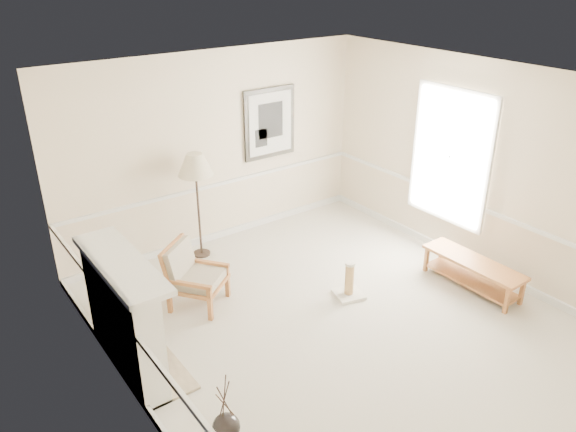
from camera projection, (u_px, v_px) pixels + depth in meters
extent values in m
plane|color=silver|center=(332.00, 318.00, 6.94)|extent=(5.50, 5.50, 0.00)
cube|color=beige|center=(216.00, 149.00, 8.33)|extent=(5.00, 0.04, 2.90)
cube|color=beige|center=(569.00, 333.00, 4.31)|extent=(5.00, 0.04, 2.90)
cube|color=beige|center=(122.00, 281.00, 4.99)|extent=(0.04, 5.50, 2.90)
cube|color=beige|center=(476.00, 167.00, 7.65)|extent=(0.04, 5.50, 2.90)
cube|color=white|center=(341.00, 82.00, 5.70)|extent=(5.00, 5.50, 0.04)
cube|color=white|center=(221.00, 234.00, 8.91)|extent=(4.95, 0.04, 0.10)
cube|color=white|center=(219.00, 184.00, 8.55)|extent=(4.95, 0.04, 0.05)
cube|color=white|center=(451.00, 156.00, 7.90)|extent=(0.03, 1.20, 1.80)
cube|color=white|center=(450.00, 156.00, 7.90)|extent=(0.05, 1.34, 1.94)
cube|color=black|center=(270.00, 123.00, 8.71)|extent=(0.92, 0.04, 1.10)
cube|color=white|center=(270.00, 123.00, 8.69)|extent=(0.78, 0.01, 0.96)
cube|color=black|center=(271.00, 120.00, 8.67)|extent=(0.45, 0.01, 0.55)
cube|color=white|center=(124.00, 320.00, 5.85)|extent=(0.28, 1.50, 1.25)
cube|color=white|center=(120.00, 264.00, 5.60)|extent=(0.46, 1.64, 0.06)
cube|color=#C6B28E|center=(138.00, 321.00, 5.96)|extent=(0.02, 1.05, 0.95)
cube|color=black|center=(140.00, 330.00, 6.02)|extent=(0.02, 0.62, 0.58)
cube|color=#AC9139|center=(143.00, 350.00, 6.14)|extent=(0.01, 0.66, 0.05)
cube|color=#C6B28E|center=(145.00, 360.00, 6.20)|extent=(0.60, 1.50, 0.03)
sphere|color=black|center=(226.00, 427.00, 5.15)|extent=(0.26, 0.26, 0.26)
cylinder|color=black|center=(224.00, 399.00, 5.00)|extent=(0.09, 0.08, 0.41)
cylinder|color=black|center=(225.00, 402.00, 5.02)|extent=(0.11, 0.09, 0.33)
cylinder|color=black|center=(224.00, 396.00, 4.99)|extent=(0.05, 0.05, 0.48)
cube|color=#B06C38|center=(210.00, 308.00, 6.84)|extent=(0.07, 0.07, 0.34)
cube|color=#B06C38|center=(170.00, 301.00, 6.98)|extent=(0.07, 0.07, 0.34)
cube|color=#B06C38|center=(228.00, 285.00, 7.31)|extent=(0.07, 0.07, 0.34)
cube|color=#B06C38|center=(189.00, 279.00, 7.46)|extent=(0.07, 0.07, 0.34)
cube|color=#B06C38|center=(198.00, 283.00, 7.09)|extent=(0.87, 0.87, 0.04)
cube|color=#B06C38|center=(176.00, 261.00, 7.04)|extent=(0.58, 0.49, 0.49)
cube|color=#B06C38|center=(188.00, 284.00, 6.78)|extent=(0.42, 0.53, 0.04)
cube|color=#B06C38|center=(207.00, 262.00, 7.26)|extent=(0.42, 0.53, 0.04)
cube|color=silver|center=(198.00, 278.00, 7.05)|extent=(0.80, 0.80, 0.11)
cube|color=silver|center=(180.00, 260.00, 7.02)|extent=(0.56, 0.48, 0.44)
cylinder|color=black|center=(202.00, 253.00, 8.41)|extent=(0.26, 0.26, 0.03)
cylinder|color=black|center=(198.00, 210.00, 8.10)|extent=(0.03, 0.03, 1.43)
cone|color=beige|center=(195.00, 164.00, 7.80)|extent=(0.64, 0.64, 0.31)
cube|color=#B06C38|center=(474.00, 262.00, 7.43)|extent=(0.43, 1.41, 0.04)
cube|color=#B06C38|center=(471.00, 280.00, 7.55)|extent=(0.37, 1.31, 0.03)
cube|color=#B06C38|center=(507.00, 301.00, 6.96)|extent=(0.05, 0.05, 0.36)
cube|color=#B06C38|center=(522.00, 292.00, 7.13)|extent=(0.05, 0.05, 0.36)
cube|color=#B06C38|center=(426.00, 259.00, 7.90)|extent=(0.05, 0.05, 0.36)
cube|color=#B06C38|center=(441.00, 253.00, 8.07)|extent=(0.05, 0.05, 0.36)
cube|color=white|center=(348.00, 294.00, 7.38)|extent=(0.43, 0.43, 0.04)
cylinder|color=tan|center=(349.00, 279.00, 7.28)|extent=(0.11, 0.11, 0.42)
cylinder|color=white|center=(350.00, 264.00, 7.18)|extent=(0.13, 0.13, 0.04)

